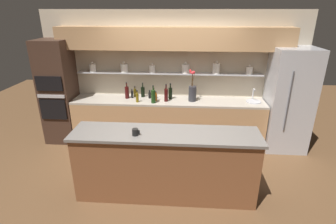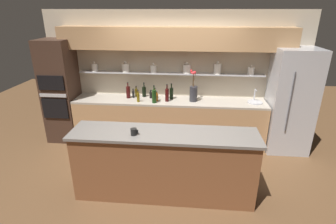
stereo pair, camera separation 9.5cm
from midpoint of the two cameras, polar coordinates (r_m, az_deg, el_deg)
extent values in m
plane|color=brown|center=(4.50, -0.69, -13.83)|extent=(12.00, 12.00, 0.00)
cube|color=beige|center=(5.42, 0.65, 7.63)|extent=(5.20, 0.10, 2.60)
cube|color=#B7B7BC|center=(5.27, -0.35, 8.42)|extent=(3.69, 0.18, 0.02)
cylinder|color=silver|center=(5.57, -16.56, 9.22)|extent=(0.13, 0.13, 0.16)
sphere|color=silver|center=(5.55, -16.67, 10.23)|extent=(0.05, 0.05, 0.05)
cylinder|color=silver|center=(5.38, -10.05, 9.42)|extent=(0.15, 0.15, 0.17)
sphere|color=silver|center=(5.36, -10.13, 10.56)|extent=(0.05, 0.05, 0.05)
cylinder|color=silver|center=(5.28, -3.99, 9.33)|extent=(0.12, 0.12, 0.14)
sphere|color=silver|center=(5.26, -4.02, 10.33)|extent=(0.04, 0.04, 0.04)
cylinder|color=silver|center=(5.22, 3.30, 9.40)|extent=(0.15, 0.15, 0.18)
sphere|color=silver|center=(5.20, 3.33, 10.65)|extent=(0.05, 0.05, 0.05)
cylinder|color=silver|center=(5.25, 9.92, 9.32)|extent=(0.14, 0.14, 0.20)
sphere|color=silver|center=(5.22, 10.01, 10.67)|extent=(0.05, 0.05, 0.05)
cylinder|color=silver|center=(5.35, 16.79, 8.66)|extent=(0.12, 0.12, 0.15)
sphere|color=silver|center=(5.33, 16.89, 9.66)|extent=(0.04, 0.04, 0.04)
cube|color=tan|center=(5.07, 0.54, 15.73)|extent=(4.42, 0.34, 0.42)
cube|color=tan|center=(5.37, -0.50, -2.24)|extent=(3.79, 0.62, 0.88)
cube|color=#ADA393|center=(5.20, -0.52, 2.41)|extent=(3.79, 0.62, 0.04)
cube|color=brown|center=(3.87, -1.26, -11.60)|extent=(2.55, 0.55, 0.98)
cube|color=slate|center=(3.61, -1.33, -4.82)|extent=(2.61, 0.61, 0.04)
cube|color=#B7B7BC|center=(5.46, 24.27, 2.33)|extent=(0.77, 0.70, 1.97)
cylinder|color=#4C4C51|center=(5.05, 24.29, 2.07)|extent=(0.02, 0.02, 1.08)
cube|color=#3D281E|center=(5.77, -23.10, 4.01)|extent=(0.60, 0.62, 2.07)
cube|color=black|center=(5.57, -24.14, 0.48)|extent=(0.51, 0.02, 0.40)
cube|color=black|center=(5.43, -24.97, 5.61)|extent=(0.51, 0.02, 0.28)
cube|color=#B7B7BC|center=(5.49, -24.57, 3.11)|extent=(0.53, 0.02, 0.06)
cylinder|color=#2D2D33|center=(5.12, 4.82, 4.00)|extent=(0.15, 0.15, 0.30)
cylinder|color=#4C3319|center=(5.03, 4.77, 7.07)|extent=(0.02, 0.05, 0.27)
sphere|color=red|center=(4.99, 4.37, 8.56)|extent=(0.04, 0.04, 0.04)
cylinder|color=#4C3319|center=(5.07, 4.96, 7.08)|extent=(0.06, 0.01, 0.25)
sphere|color=red|center=(5.08, 5.07, 8.57)|extent=(0.06, 0.06, 0.06)
cylinder|color=#4C3319|center=(5.00, 4.84, 7.03)|extent=(0.02, 0.01, 0.28)
sphere|color=red|center=(4.93, 4.81, 8.49)|extent=(0.06, 0.06, 0.06)
cylinder|color=#4C3319|center=(5.04, 4.71, 7.26)|extent=(0.03, 0.06, 0.30)
sphere|color=red|center=(5.02, 4.33, 8.97)|extent=(0.05, 0.05, 0.05)
cylinder|color=#B7B7BC|center=(5.33, 17.64, 2.18)|extent=(0.28, 0.28, 0.02)
cylinder|color=#B7B7BC|center=(5.39, 17.55, 3.76)|extent=(0.02, 0.02, 0.22)
cylinder|color=#B7B7BC|center=(5.30, 17.82, 4.69)|extent=(0.02, 0.12, 0.02)
cylinder|color=#9E4C0A|center=(5.13, -3.20, 3.21)|extent=(0.05, 0.05, 0.14)
cylinder|color=#9E4C0A|center=(5.11, -3.22, 4.16)|extent=(0.03, 0.03, 0.04)
cylinder|color=black|center=(5.10, -3.23, 4.42)|extent=(0.03, 0.03, 0.01)
cylinder|color=olive|center=(5.29, -1.00, 3.84)|extent=(0.05, 0.05, 0.15)
cylinder|color=olive|center=(5.26, -1.01, 4.90)|extent=(0.03, 0.03, 0.05)
cylinder|color=black|center=(5.25, -1.01, 5.23)|extent=(0.03, 0.03, 0.01)
cylinder|color=#47380A|center=(5.44, -7.68, 4.13)|extent=(0.06, 0.06, 0.15)
cylinder|color=#47380A|center=(5.41, -7.74, 5.14)|extent=(0.03, 0.03, 0.05)
cylinder|color=black|center=(5.40, -7.75, 5.46)|extent=(0.03, 0.03, 0.01)
cylinder|color=black|center=(5.23, -0.01, 4.05)|extent=(0.07, 0.07, 0.23)
cylinder|color=black|center=(5.18, -0.01, 5.67)|extent=(0.02, 0.02, 0.08)
cylinder|color=black|center=(5.17, -0.01, 6.17)|extent=(0.03, 0.03, 0.01)
cylinder|color=black|center=(5.39, -5.99, 4.35)|extent=(0.08, 0.08, 0.20)
cylinder|color=black|center=(5.35, -6.05, 5.79)|extent=(0.02, 0.02, 0.08)
cylinder|color=black|center=(5.34, -6.07, 6.28)|extent=(0.03, 0.03, 0.01)
cylinder|color=#193814|center=(5.01, -3.76, 3.37)|extent=(0.08, 0.08, 0.25)
cylinder|color=#193814|center=(4.96, -3.81, 5.19)|extent=(0.02, 0.02, 0.08)
cylinder|color=black|center=(4.94, -3.82, 5.71)|extent=(0.03, 0.03, 0.01)
cylinder|color=#380C0C|center=(5.34, -9.43, 4.18)|extent=(0.08, 0.08, 0.23)
cylinder|color=#380C0C|center=(5.30, -9.53, 5.80)|extent=(0.02, 0.02, 0.08)
cylinder|color=black|center=(5.28, -9.56, 6.29)|extent=(0.03, 0.03, 0.01)
cylinder|color=black|center=(5.30, -4.52, 3.63)|extent=(0.05, 0.05, 0.12)
cylinder|color=black|center=(5.28, -4.54, 4.42)|extent=(0.03, 0.03, 0.04)
cylinder|color=black|center=(5.27, -4.55, 4.67)|extent=(0.03, 0.03, 0.01)
cylinder|color=brown|center=(5.09, -7.24, 3.06)|extent=(0.05, 0.05, 0.17)
cylinder|color=brown|center=(5.06, -7.30, 4.24)|extent=(0.03, 0.03, 0.05)
cylinder|color=black|center=(5.05, -7.31, 4.59)|extent=(0.03, 0.03, 0.01)
cylinder|color=black|center=(5.35, -8.32, 3.75)|extent=(0.05, 0.05, 0.14)
cylinder|color=black|center=(5.33, -8.37, 4.63)|extent=(0.03, 0.03, 0.04)
cylinder|color=black|center=(5.32, -8.38, 4.88)|extent=(0.03, 0.03, 0.01)
cylinder|color=#380C0C|center=(5.08, -0.95, 3.68)|extent=(0.07, 0.07, 0.25)
cylinder|color=#380C0C|center=(5.04, -0.96, 5.46)|extent=(0.02, 0.02, 0.08)
cylinder|color=black|center=(5.02, -0.96, 5.98)|extent=(0.03, 0.03, 0.01)
cylinder|color=brown|center=(5.27, -3.60, 3.73)|extent=(0.06, 0.06, 0.15)
cylinder|color=brown|center=(5.24, -3.63, 4.79)|extent=(0.03, 0.03, 0.05)
cylinder|color=black|center=(5.23, -3.64, 5.12)|extent=(0.03, 0.03, 0.01)
cylinder|color=black|center=(3.55, -7.92, -4.36)|extent=(0.08, 0.08, 0.09)
cube|color=black|center=(3.54, -7.09, -4.39)|extent=(0.02, 0.01, 0.06)
camera|label=1|loc=(0.05, -90.62, -0.24)|focal=28.00mm
camera|label=2|loc=(0.05, 89.38, 0.24)|focal=28.00mm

